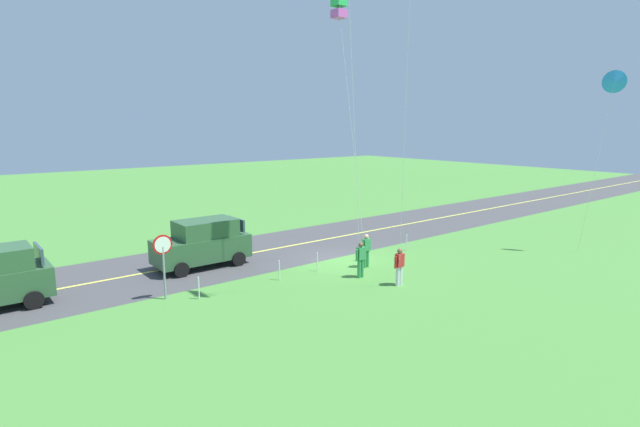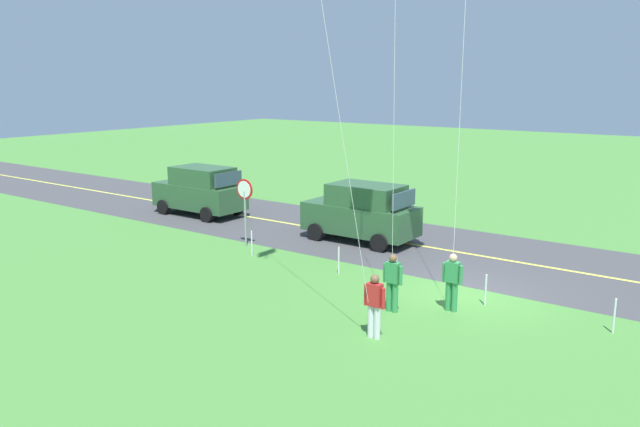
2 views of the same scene
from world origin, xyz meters
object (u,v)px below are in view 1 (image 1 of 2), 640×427
kite_red_low (339,9)px  person_adult_near (366,250)px  person_adult_companion (399,266)px  person_child_watcher (361,258)px  car_suv_foreground (203,243)px  stop_sign (163,254)px  kite_green_far (614,82)px

kite_red_low → person_adult_near: bearing=112.8°
person_adult_near → person_adult_companion: bearing=-103.4°
person_adult_near → person_child_watcher: 1.61m
car_suv_foreground → stop_sign: bearing=46.0°
car_suv_foreground → person_adult_near: size_ratio=2.75×
person_adult_near → kite_red_low: size_ratio=0.13×
person_adult_near → person_child_watcher: size_ratio=1.00×
person_child_watcher → kite_red_low: kite_red_low is taller
person_adult_companion → kite_red_low: bearing=98.6°
car_suv_foreground → kite_red_low: (-5.37, 3.56, 10.58)m
stop_sign → person_adult_companion: (-8.31, 4.50, -0.94)m
car_suv_foreground → person_adult_companion: bearing=123.9°
stop_sign → car_suv_foreground: bearing=-134.0°
kite_red_low → kite_green_far: 13.98m
car_suv_foreground → kite_red_low: kite_red_low is taller
person_child_watcher → kite_red_low: (-0.69, -2.37, 10.87)m
person_adult_companion → person_child_watcher: size_ratio=1.00×
stop_sign → person_adult_companion: stop_sign is taller
person_adult_companion → kite_red_low: kite_red_low is taller
stop_sign → kite_red_low: size_ratio=0.21×
stop_sign → kite_red_low: 13.07m
kite_green_far → car_suv_foreground: bearing=-32.4°
car_suv_foreground → kite_green_far: kite_green_far is taller
kite_green_far → person_adult_near: bearing=-27.8°
kite_red_low → person_child_watcher: bearing=73.7°
person_child_watcher → kite_green_far: (-12.29, 4.84, 7.84)m
stop_sign → person_child_watcher: bearing=160.9°
person_adult_near → kite_red_low: 10.98m
stop_sign → kite_green_far: bearing=159.4°
car_suv_foreground → stop_sign: 4.52m
car_suv_foreground → person_adult_near: 7.75m
person_adult_near → kite_red_low: bearing=114.6°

